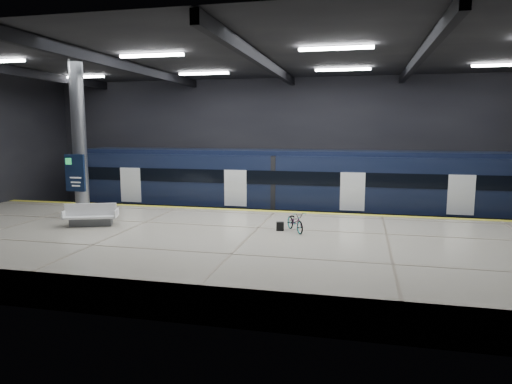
% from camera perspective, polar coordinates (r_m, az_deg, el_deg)
% --- Properties ---
extents(ground, '(30.00, 30.00, 0.00)m').
position_cam_1_polar(ground, '(19.79, 0.96, -6.98)').
color(ground, black).
rests_on(ground, ground).
extents(room_shell, '(30.10, 16.10, 8.05)m').
position_cam_1_polar(room_shell, '(19.13, 0.99, 9.81)').
color(room_shell, black).
rests_on(room_shell, ground).
extents(platform, '(30.00, 11.00, 1.10)m').
position_cam_1_polar(platform, '(17.29, -0.78, -7.30)').
color(platform, beige).
rests_on(platform, ground).
extents(safety_strip, '(30.00, 0.40, 0.01)m').
position_cam_1_polar(safety_strip, '(22.18, 2.44, -2.42)').
color(safety_strip, gold).
rests_on(safety_strip, platform).
extents(rails, '(30.00, 1.52, 0.16)m').
position_cam_1_polar(rails, '(25.03, 3.58, -3.61)').
color(rails, gray).
rests_on(rails, ground).
extents(train, '(29.40, 2.84, 3.79)m').
position_cam_1_polar(train, '(24.44, 9.21, 0.72)').
color(train, black).
rests_on(train, ground).
extents(bench, '(2.29, 1.55, 0.94)m').
position_cam_1_polar(bench, '(20.08, -19.92, -3.06)').
color(bench, '#595B60').
rests_on(bench, platform).
extents(bicycle, '(1.22, 1.57, 0.79)m').
position_cam_1_polar(bicycle, '(17.89, 4.93, -3.69)').
color(bicycle, '#99999E').
rests_on(bicycle, platform).
extents(pannier_bag, '(0.33, 0.23, 0.35)m').
position_cam_1_polar(pannier_bag, '(18.03, 3.03, -4.30)').
color(pannier_bag, black).
rests_on(pannier_bag, platform).
extents(info_column, '(0.90, 0.78, 6.90)m').
position_cam_1_polar(info_column, '(21.35, -21.25, 5.71)').
color(info_column, '#9EA0A5').
rests_on(info_column, platform).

